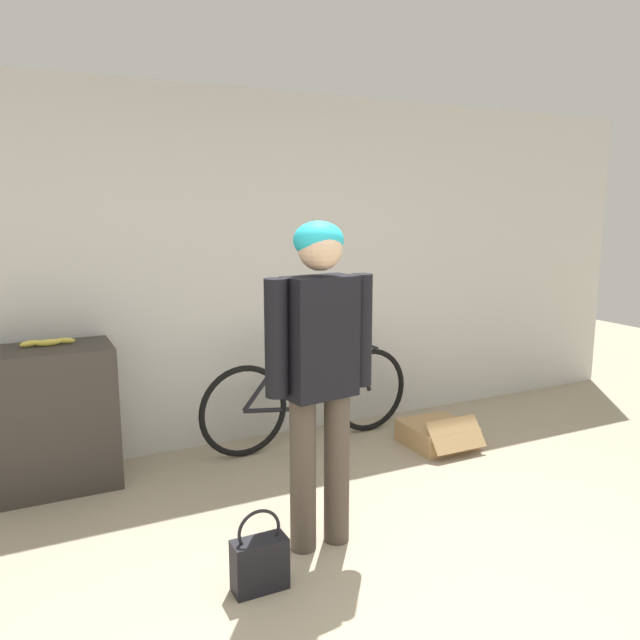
{
  "coord_description": "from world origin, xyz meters",
  "views": [
    {
      "loc": [
        -1.29,
        -1.76,
        1.76
      ],
      "look_at": [
        0.06,
        0.98,
        1.21
      ],
      "focal_mm": 35.0,
      "sensor_mm": 36.0,
      "label": 1
    }
  ],
  "objects_px": {
    "banana": "(47,342)",
    "bicycle": "(310,397)",
    "person": "(320,356)",
    "cardboard_box": "(437,434)",
    "handbag": "(260,562)"
  },
  "relations": [
    {
      "from": "handbag",
      "to": "cardboard_box",
      "type": "bearing_deg",
      "value": 31.11
    },
    {
      "from": "handbag",
      "to": "bicycle",
      "type": "bearing_deg",
      "value": 57.61
    },
    {
      "from": "bicycle",
      "to": "handbag",
      "type": "bearing_deg",
      "value": -125.5
    },
    {
      "from": "handbag",
      "to": "cardboard_box",
      "type": "distance_m",
      "value": 2.15
    },
    {
      "from": "banana",
      "to": "bicycle",
      "type": "bearing_deg",
      "value": -2.91
    },
    {
      "from": "bicycle",
      "to": "cardboard_box",
      "type": "height_order",
      "value": "bicycle"
    },
    {
      "from": "person",
      "to": "cardboard_box",
      "type": "height_order",
      "value": "person"
    },
    {
      "from": "person",
      "to": "bicycle",
      "type": "height_order",
      "value": "person"
    },
    {
      "from": "banana",
      "to": "cardboard_box",
      "type": "distance_m",
      "value": 2.8
    },
    {
      "from": "person",
      "to": "handbag",
      "type": "relative_size",
      "value": 4.25
    },
    {
      "from": "handbag",
      "to": "cardboard_box",
      "type": "xyz_separation_m",
      "value": [
        1.84,
        1.11,
        -0.05
      ]
    },
    {
      "from": "bicycle",
      "to": "banana",
      "type": "relative_size",
      "value": 5.16
    },
    {
      "from": "person",
      "to": "bicycle",
      "type": "bearing_deg",
      "value": 59.09
    },
    {
      "from": "banana",
      "to": "cardboard_box",
      "type": "relative_size",
      "value": 0.63
    },
    {
      "from": "cardboard_box",
      "to": "person",
      "type": "bearing_deg",
      "value": -148.28
    }
  ]
}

